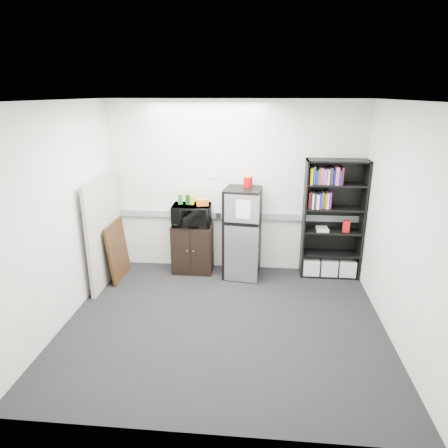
% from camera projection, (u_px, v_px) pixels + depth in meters
% --- Properties ---
extents(floor, '(4.00, 4.00, 0.00)m').
position_uv_depth(floor, '(224.00, 323.00, 5.07)').
color(floor, black).
rests_on(floor, ground).
extents(wall_back, '(4.00, 0.02, 2.70)m').
position_uv_depth(wall_back, '(234.00, 188.00, 6.30)').
color(wall_back, silver).
rests_on(wall_back, floor).
extents(wall_right, '(0.02, 3.50, 2.70)m').
position_uv_depth(wall_right, '(402.00, 227.00, 4.47)').
color(wall_right, silver).
rests_on(wall_right, floor).
extents(wall_left, '(0.02, 3.50, 2.70)m').
position_uv_depth(wall_left, '(60.00, 217.00, 4.82)').
color(wall_left, silver).
rests_on(wall_left, floor).
extents(ceiling, '(4.00, 3.50, 0.02)m').
position_uv_depth(ceiling, '(224.00, 101.00, 4.22)').
color(ceiling, white).
rests_on(ceiling, wall_back).
extents(electrical_raceway, '(3.92, 0.05, 0.10)m').
position_uv_depth(electrical_raceway, '(234.00, 216.00, 6.41)').
color(electrical_raceway, gray).
rests_on(electrical_raceway, wall_back).
extents(wall_note, '(0.14, 0.00, 0.10)m').
position_uv_depth(wall_note, '(212.00, 175.00, 6.26)').
color(wall_note, white).
rests_on(wall_note, wall_back).
extents(bookshelf, '(0.90, 0.34, 1.85)m').
position_uv_depth(bookshelf, '(332.00, 220.00, 6.13)').
color(bookshelf, black).
rests_on(bookshelf, floor).
extents(cubicle_partition, '(0.06, 1.30, 1.62)m').
position_uv_depth(cubicle_partition, '(105.00, 230.00, 6.00)').
color(cubicle_partition, gray).
rests_on(cubicle_partition, floor).
extents(cabinet, '(0.64, 0.43, 0.80)m').
position_uv_depth(cabinet, '(193.00, 248.00, 6.42)').
color(cabinet, black).
rests_on(cabinet, floor).
extents(microwave, '(0.61, 0.43, 0.33)m').
position_uv_depth(microwave, '(192.00, 215.00, 6.23)').
color(microwave, black).
rests_on(microwave, cabinet).
extents(snack_box_a, '(0.08, 0.07, 0.15)m').
position_uv_depth(snack_box_a, '(180.00, 199.00, 6.20)').
color(snack_box_a, '#255718').
rests_on(snack_box_a, microwave).
extents(snack_box_b, '(0.08, 0.06, 0.15)m').
position_uv_depth(snack_box_b, '(188.00, 200.00, 6.19)').
color(snack_box_b, '#0C3512').
rests_on(snack_box_b, microwave).
extents(snack_box_c, '(0.07, 0.06, 0.14)m').
position_uv_depth(snack_box_c, '(192.00, 200.00, 6.19)').
color(snack_box_c, gold).
rests_on(snack_box_c, microwave).
extents(snack_bag, '(0.20, 0.14, 0.10)m').
position_uv_depth(snack_bag, '(202.00, 202.00, 6.13)').
color(snack_bag, '#CB6814').
rests_on(snack_bag, microwave).
extents(refrigerator, '(0.59, 0.62, 1.42)m').
position_uv_depth(refrigerator, '(242.00, 233.00, 6.18)').
color(refrigerator, black).
rests_on(refrigerator, floor).
extents(coffee_can, '(0.14, 0.14, 0.19)m').
position_uv_depth(coffee_can, '(248.00, 181.00, 6.04)').
color(coffee_can, '#AE080D').
rests_on(coffee_can, refrigerator).
extents(framed_poster, '(0.13, 0.70, 0.90)m').
position_uv_depth(framed_poster, '(118.00, 250.00, 6.19)').
color(framed_poster, black).
rests_on(framed_poster, floor).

